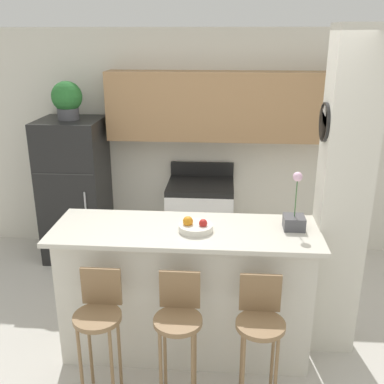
% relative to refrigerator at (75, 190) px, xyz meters
% --- Properties ---
extents(ground_plane, '(14.00, 14.00, 0.00)m').
position_rel_refrigerator_xyz_m(ground_plane, '(1.40, -1.60, -0.80)').
color(ground_plane, beige).
extents(wall_back, '(5.60, 0.38, 2.55)m').
position_rel_refrigerator_xyz_m(wall_back, '(1.53, 0.31, 0.67)').
color(wall_back, silver).
rests_on(wall_back, ground_plane).
extents(pillar_right, '(0.38, 0.32, 2.55)m').
position_rel_refrigerator_xyz_m(pillar_right, '(2.59, -1.41, 0.48)').
color(pillar_right, silver).
rests_on(pillar_right, ground_plane).
extents(counter_bar, '(2.03, 0.68, 1.08)m').
position_rel_refrigerator_xyz_m(counter_bar, '(1.40, -1.60, -0.26)').
color(counter_bar, silver).
rests_on(counter_bar, ground_plane).
extents(refrigerator, '(0.68, 0.69, 1.61)m').
position_rel_refrigerator_xyz_m(refrigerator, '(0.00, 0.00, 0.00)').
color(refrigerator, black).
rests_on(refrigerator, ground_plane).
extents(stove_range, '(0.73, 0.65, 1.07)m').
position_rel_refrigerator_xyz_m(stove_range, '(1.43, 0.02, -0.34)').
color(stove_range, white).
rests_on(stove_range, ground_plane).
extents(bar_stool_left, '(0.33, 0.33, 0.96)m').
position_rel_refrigerator_xyz_m(bar_stool_left, '(0.85, -2.13, -0.17)').
color(bar_stool_left, olive).
rests_on(bar_stool_left, ground_plane).
extents(bar_stool_mid, '(0.33, 0.33, 0.96)m').
position_rel_refrigerator_xyz_m(bar_stool_mid, '(1.40, -2.13, -0.17)').
color(bar_stool_mid, olive).
rests_on(bar_stool_mid, ground_plane).
extents(bar_stool_right, '(0.33, 0.33, 0.96)m').
position_rel_refrigerator_xyz_m(bar_stool_right, '(1.95, -2.13, -0.17)').
color(bar_stool_right, olive).
rests_on(bar_stool_right, ground_plane).
extents(potted_plant_on_fridge, '(0.32, 0.32, 0.41)m').
position_rel_refrigerator_xyz_m(potted_plant_on_fridge, '(-0.00, 0.00, 1.02)').
color(potted_plant_on_fridge, '#4C4C51').
rests_on(potted_plant_on_fridge, refrigerator).
extents(orchid_vase, '(0.16, 0.16, 0.45)m').
position_rel_refrigerator_xyz_m(orchid_vase, '(2.22, -1.54, 0.37)').
color(orchid_vase, '#4C4C51').
rests_on(orchid_vase, counter_bar).
extents(fruit_bowl, '(0.26, 0.26, 0.11)m').
position_rel_refrigerator_xyz_m(fruit_bowl, '(1.48, -1.63, 0.31)').
color(fruit_bowl, silver).
rests_on(fruit_bowl, counter_bar).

